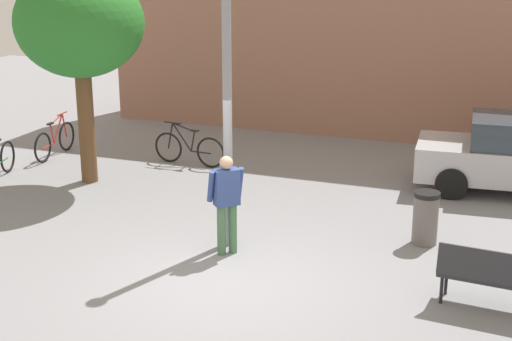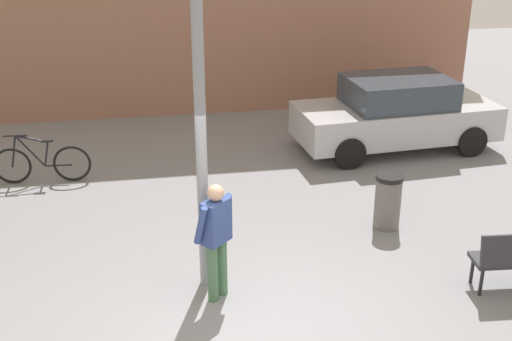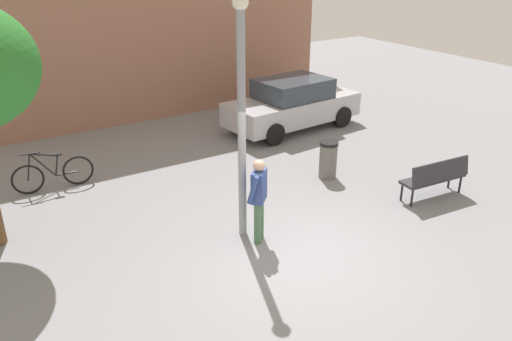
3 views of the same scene
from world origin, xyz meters
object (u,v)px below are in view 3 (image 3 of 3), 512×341
Objects in this scene: person_by_lamppost at (259,195)px; bicycle_black at (53,174)px; trash_bin at (328,160)px; park_bench at (436,176)px; parked_car_silver at (292,104)px; lamppost at (242,109)px.

person_by_lamppost is 5.26m from bicycle_black.
person_by_lamppost reaches higher than trash_bin.
bicycle_black is (-2.80, 4.42, -0.58)m from person_by_lamppost.
person_by_lamppost is at bearing 172.47° from park_bench.
trash_bin is (2.98, 1.57, -0.50)m from person_by_lamppost.
parked_car_silver is 3.74m from trash_bin.
person_by_lamppost is 1.02× the size of park_bench.
parked_car_silver is (4.40, 5.02, -0.19)m from person_by_lamppost.
lamppost is 3.92m from trash_bin.
person_by_lamppost reaches higher than park_bench.
person_by_lamppost is at bearing -131.20° from parked_car_silver.
park_bench is 8.65m from bicycle_black.
park_bench is at bearing -7.53° from person_by_lamppost.
parked_car_silver is at bearing 67.63° from trash_bin.
lamppost is 4.87× the size of trash_bin.
bicycle_black is 0.42× the size of parked_car_silver.
park_bench is 1.77× the size of trash_bin.
bicycle_black is at bearing 123.42° from lamppost.
person_by_lamppost is 4.32m from park_bench.
bicycle_black is at bearing 122.32° from person_by_lamppost.
lamppost reaches higher than parked_car_silver.
bicycle_black reaches higher than trash_bin.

